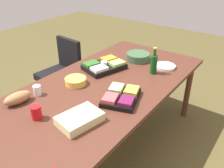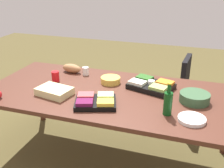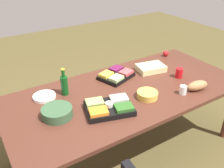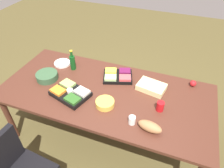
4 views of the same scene
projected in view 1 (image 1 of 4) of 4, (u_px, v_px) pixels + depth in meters
The scene contains 13 objects.
ground_plane at pixel (101, 149), 2.67m from camera, with size 10.00×10.00×0.00m, color brown.
conference_table at pixel (99, 93), 2.31m from camera, with size 2.50×1.16×0.79m.
office_chair at pixel (62, 79), 3.39m from camera, with size 0.56×0.56×0.89m.
wine_bottle at pixel (154, 64), 2.49m from camera, with size 0.08×0.08×0.28m.
chip_bowl at pixel (76, 81), 2.32m from camera, with size 0.21×0.21×0.06m, color gold.
fruit_platter at pixel (121, 96), 2.08m from camera, with size 0.43×0.38×0.07m.
veggie_tray at pixel (104, 66), 2.62m from camera, with size 0.49×0.41×0.09m.
paper_plate_stack at pixel (165, 66), 2.66m from camera, with size 0.22×0.22×0.03m, color white.
red_solo_cup at pixel (36, 112), 1.83m from camera, with size 0.08×0.08×0.11m, color red.
bread_loaf at pixel (18, 98), 2.02m from camera, with size 0.24×0.11×0.10m, color #A57147.
paper_cup at pixel (37, 90), 2.14m from camera, with size 0.07×0.07×0.09m, color white.
sheet_cake at pixel (80, 119), 1.80m from camera, with size 0.32×0.22×0.07m, color beige.
salad_bowl at pixel (138, 57), 2.83m from camera, with size 0.27×0.27×0.08m, color #375939.
Camera 1 is at (1.52, 1.28, 1.93)m, focal length 38.63 mm.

